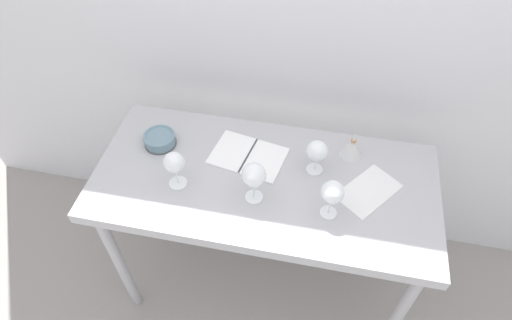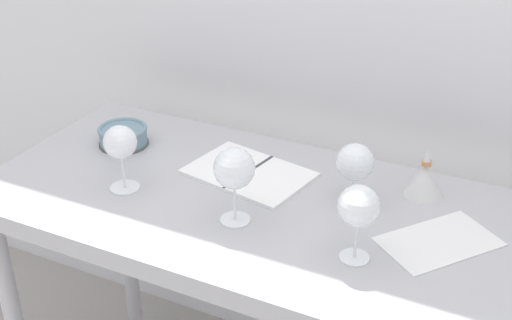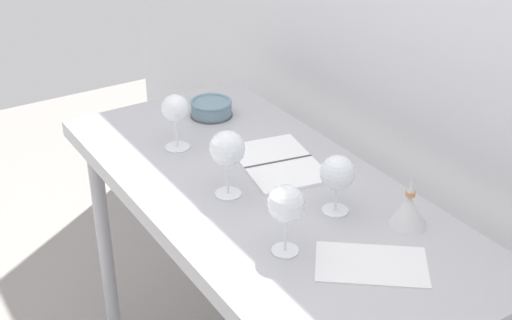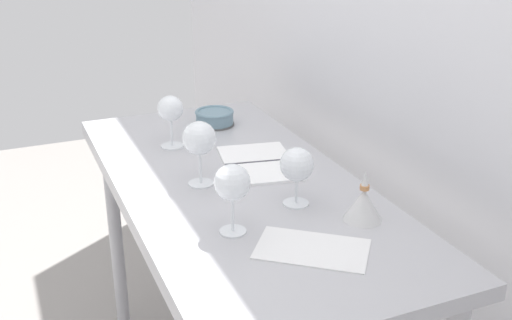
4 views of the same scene
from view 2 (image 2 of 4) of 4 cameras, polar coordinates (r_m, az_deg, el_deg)
The scene contains 9 objects.
steel_counter at distance 1.68m, azimuth 0.57°, elevation -6.62°, with size 1.40×0.65×0.90m.
wine_glass_near_right at distance 1.38m, azimuth 8.66°, elevation -4.01°, with size 0.09×0.09×0.17m.
wine_glass_near_center at distance 1.49m, azimuth -1.84°, elevation -0.89°, with size 0.09×0.09×0.18m.
wine_glass_near_left at distance 1.65m, azimuth -11.40°, elevation 1.29°, with size 0.08×0.08×0.17m.
wine_glass_far_right at distance 1.58m, azimuth 8.36°, elevation -0.32°, with size 0.09×0.09×0.16m.
open_notebook at distance 1.74m, azimuth -0.60°, elevation -1.10°, with size 0.34×0.26×0.01m.
tasting_sheet_upper at distance 1.54m, azimuth 15.19°, elevation -6.67°, with size 0.15×0.25×0.00m, color white.
tasting_bowl at distance 1.91m, azimuth -11.17°, elevation 2.08°, with size 0.14×0.14×0.05m.
decanter_funnel at distance 1.68m, azimuth 14.03°, elevation -1.61°, with size 0.10×0.10×0.13m.
Camera 2 is at (0.59, -1.25, 1.76)m, focal length 47.34 mm.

